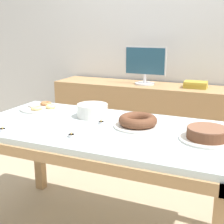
# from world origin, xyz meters

# --- Properties ---
(wall_back) EXTENTS (8.00, 0.10, 2.60)m
(wall_back) POSITION_xyz_m (0.00, 1.64, 1.30)
(wall_back) COLOR silver
(wall_back) RESTS_ON ground
(dining_table) EXTENTS (1.64, 0.85, 0.77)m
(dining_table) POSITION_xyz_m (0.00, 0.00, 0.67)
(dining_table) COLOR silver
(dining_table) RESTS_ON ground
(sideboard) EXTENTS (2.17, 0.44, 0.80)m
(sideboard) POSITION_xyz_m (0.00, 1.34, 0.40)
(sideboard) COLOR tan
(sideboard) RESTS_ON ground
(computer_monitor) EXTENTS (0.42, 0.20, 0.38)m
(computer_monitor) POSITION_xyz_m (-0.14, 1.34, 0.99)
(computer_monitor) COLOR silver
(computer_monitor) RESTS_ON sideboard
(book_stack) EXTENTS (0.22, 0.17, 0.06)m
(book_stack) POSITION_xyz_m (0.36, 1.34, 0.84)
(book_stack) COLOR #B29933
(book_stack) RESTS_ON sideboard
(cake_chocolate_round) EXTENTS (0.30, 0.30, 0.07)m
(cake_chocolate_round) POSITION_xyz_m (0.64, -0.00, 0.80)
(cake_chocolate_round) COLOR silver
(cake_chocolate_round) RESTS_ON dining_table
(cake_golden_bundt) EXTENTS (0.30, 0.30, 0.07)m
(cake_golden_bundt) POSITION_xyz_m (0.21, 0.08, 0.80)
(cake_golden_bundt) COLOR silver
(cake_golden_bundt) RESTS_ON dining_table
(pastry_platter) EXTENTS (0.31, 0.31, 0.04)m
(pastry_platter) POSITION_xyz_m (-0.59, 0.20, 0.78)
(pastry_platter) COLOR silver
(pastry_platter) RESTS_ON dining_table
(plate_stack) EXTENTS (0.21, 0.21, 0.09)m
(plate_stack) POSITION_xyz_m (-0.14, 0.17, 0.81)
(plate_stack) COLOR silver
(plate_stack) RESTS_ON dining_table
(tealight_centre) EXTENTS (0.04, 0.04, 0.04)m
(tealight_centre) POSITION_xyz_m (-0.02, 0.04, 0.78)
(tealight_centre) COLOR silver
(tealight_centre) RESTS_ON dining_table
(tealight_left_edge) EXTENTS (0.04, 0.04, 0.04)m
(tealight_left_edge) POSITION_xyz_m (-0.49, -0.32, 0.78)
(tealight_left_edge) COLOR silver
(tealight_left_edge) RESTS_ON dining_table
(tealight_near_cakes) EXTENTS (0.04, 0.04, 0.04)m
(tealight_near_cakes) POSITION_xyz_m (-0.25, 0.32, 0.78)
(tealight_near_cakes) COLOR silver
(tealight_near_cakes) RESTS_ON dining_table
(tealight_right_edge) EXTENTS (0.04, 0.04, 0.04)m
(tealight_right_edge) POSITION_xyz_m (-0.07, -0.24, 0.78)
(tealight_right_edge) COLOR silver
(tealight_right_edge) RESTS_ON dining_table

